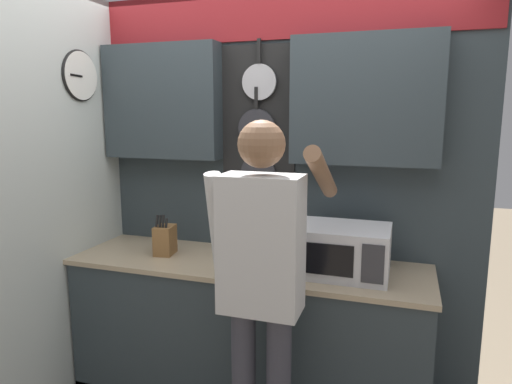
{
  "coord_description": "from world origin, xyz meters",
  "views": [
    {
      "loc": [
        0.89,
        -2.49,
        1.8
      ],
      "look_at": [
        -0.01,
        0.2,
        1.3
      ],
      "focal_mm": 32.0,
      "sensor_mm": 36.0,
      "label": 1
    }
  ],
  "objects_px": {
    "knife_block": "(165,240)",
    "person": "(262,271)",
    "utensil_crock": "(256,249)",
    "microwave": "(342,250)"
  },
  "relations": [
    {
      "from": "knife_block",
      "to": "utensil_crock",
      "type": "xyz_separation_m",
      "value": [
        0.61,
        -0.0,
        -0.01
      ]
    },
    {
      "from": "knife_block",
      "to": "utensil_crock",
      "type": "relative_size",
      "value": 0.83
    },
    {
      "from": "utensil_crock",
      "to": "person",
      "type": "xyz_separation_m",
      "value": [
        0.2,
        -0.51,
        0.06
      ]
    },
    {
      "from": "microwave",
      "to": "knife_block",
      "type": "distance_m",
      "value": 1.12
    },
    {
      "from": "person",
      "to": "knife_block",
      "type": "bearing_deg",
      "value": 147.6
    },
    {
      "from": "microwave",
      "to": "utensil_crock",
      "type": "xyz_separation_m",
      "value": [
        -0.51,
        0.0,
        -0.05
      ]
    },
    {
      "from": "utensil_crock",
      "to": "person",
      "type": "bearing_deg",
      "value": -68.8
    },
    {
      "from": "microwave",
      "to": "utensil_crock",
      "type": "bearing_deg",
      "value": 179.96
    },
    {
      "from": "knife_block",
      "to": "person",
      "type": "height_order",
      "value": "person"
    },
    {
      "from": "utensil_crock",
      "to": "knife_block",
      "type": "bearing_deg",
      "value": 179.97
    }
  ]
}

